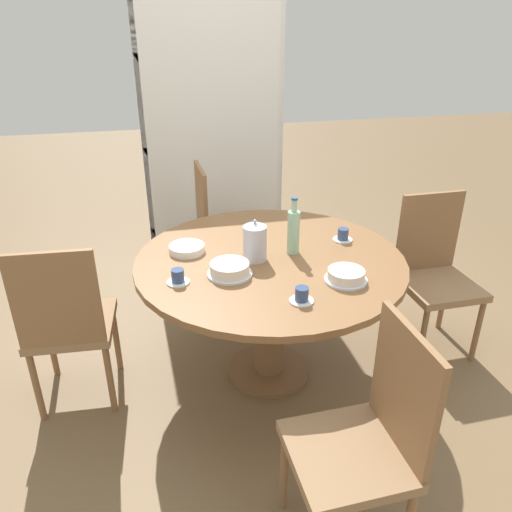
% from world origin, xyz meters
% --- Properties ---
extents(ground_plane, '(14.00, 14.00, 0.00)m').
position_xyz_m(ground_plane, '(0.00, 0.00, 0.00)').
color(ground_plane, brown).
extents(dining_table, '(1.41, 1.41, 0.75)m').
position_xyz_m(dining_table, '(0.00, 0.00, 0.61)').
color(dining_table, brown).
rests_on(dining_table, ground_plane).
extents(chair_a, '(0.45, 0.45, 0.96)m').
position_xyz_m(chair_a, '(-1.05, -0.00, 0.50)').
color(chair_a, olive).
rests_on(chair_a, ground_plane).
extents(chair_b, '(0.43, 0.43, 0.96)m').
position_xyz_m(chair_b, '(0.10, -1.04, 0.50)').
color(chair_b, olive).
rests_on(chair_b, ground_plane).
extents(chair_c, '(0.42, 0.42, 0.96)m').
position_xyz_m(chair_c, '(1.05, 0.08, 0.50)').
color(chair_c, olive).
rests_on(chair_c, ground_plane).
extents(chair_d, '(0.43, 0.43, 0.96)m').
position_xyz_m(chair_d, '(-0.10, 1.04, 0.50)').
color(chair_d, olive).
rests_on(chair_d, ground_plane).
extents(bookshelf, '(1.09, 0.28, 1.98)m').
position_xyz_m(bookshelf, '(-0.06, 1.65, 0.94)').
color(bookshelf, silver).
rests_on(bookshelf, ground_plane).
extents(coffee_pot, '(0.12, 0.12, 0.22)m').
position_xyz_m(coffee_pot, '(-0.08, -0.00, 0.85)').
color(coffee_pot, silver).
rests_on(coffee_pot, dining_table).
extents(water_bottle, '(0.07, 0.07, 0.31)m').
position_xyz_m(water_bottle, '(0.13, 0.04, 0.88)').
color(water_bottle, '#99C6A3').
rests_on(water_bottle, dining_table).
extents(cake_main, '(0.22, 0.22, 0.06)m').
position_xyz_m(cake_main, '(-0.24, -0.14, 0.78)').
color(cake_main, silver).
rests_on(cake_main, dining_table).
extents(cake_second, '(0.21, 0.21, 0.06)m').
position_xyz_m(cake_second, '(0.29, -0.32, 0.78)').
color(cake_second, silver).
rests_on(cake_second, dining_table).
extents(cup_a, '(0.11, 0.11, 0.07)m').
position_xyz_m(cup_a, '(0.45, 0.13, 0.78)').
color(cup_a, silver).
rests_on(cup_a, dining_table).
extents(cup_b, '(0.11, 0.11, 0.07)m').
position_xyz_m(cup_b, '(0.03, -0.45, 0.78)').
color(cup_b, silver).
rests_on(cup_b, dining_table).
extents(cup_c, '(0.11, 0.11, 0.07)m').
position_xyz_m(cup_c, '(-0.02, 0.32, 0.78)').
color(cup_c, silver).
rests_on(cup_c, dining_table).
extents(cup_d, '(0.11, 0.11, 0.07)m').
position_xyz_m(cup_d, '(-0.49, -0.16, 0.78)').
color(cup_d, silver).
rests_on(cup_d, dining_table).
extents(plate_stack, '(0.19, 0.19, 0.04)m').
position_xyz_m(plate_stack, '(-0.42, 0.17, 0.77)').
color(plate_stack, white).
rests_on(plate_stack, dining_table).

